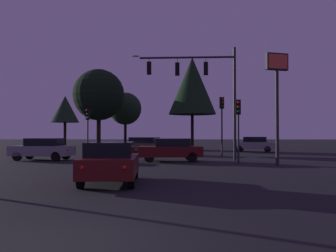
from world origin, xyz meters
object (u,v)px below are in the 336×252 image
car_crossing_left (171,149)px  car_far_lane (254,144)px  car_crossing_right (43,149)px  car_nearside_lane (111,162)px  store_sign_illuminated (277,83)px  traffic_signal_mast_arm (202,81)px  traffic_light_corner_left (222,115)px  tree_center_horizon (65,109)px  traffic_light_median (88,122)px  tree_behind_sign (125,109)px  traffic_light_corner_right (238,118)px  tree_left_far (192,86)px  tree_right_cluster (99,95)px  car_parked_lot (145,145)px

car_crossing_left → car_far_lane: size_ratio=0.97×
car_crossing_right → car_far_lane: same height
car_nearside_lane → car_far_lane: (10.25, 22.76, -0.00)m
store_sign_illuminated → traffic_signal_mast_arm: bearing=138.5°
traffic_light_corner_left → tree_center_horizon: bearing=133.1°
traffic_light_median → car_crossing_right: bearing=-120.0°
store_sign_illuminated → tree_behind_sign: bearing=120.5°
traffic_signal_mast_arm → car_nearside_lane: size_ratio=1.86×
car_crossing_right → traffic_signal_mast_arm: bearing=1.2°
car_nearside_lane → car_crossing_right: size_ratio=0.98×
traffic_light_corner_left → car_far_lane: traffic_light_corner_left is taller
car_crossing_left → tree_behind_sign: (-5.71, 17.73, 3.97)m
car_crossing_left → car_crossing_right: 8.91m
traffic_light_corner_right → car_crossing_right: bearing=168.6°
traffic_signal_mast_arm → car_nearside_lane: traffic_signal_mast_arm is taller
traffic_light_corner_left → car_crossing_right: bearing=-164.8°
car_nearside_lane → tree_left_far: tree_left_far is taller
store_sign_illuminated → tree_right_cluster: bearing=133.5°
traffic_light_median → traffic_signal_mast_arm: bearing=-21.4°
tree_center_horizon → tree_left_far: bearing=-27.8°
traffic_light_corner_left → car_crossing_right: size_ratio=1.09×
car_far_lane → car_parked_lot: same height
car_parked_lot → tree_right_cluster: 8.45m
traffic_light_corner_right → car_crossing_right: size_ratio=0.91×
car_crossing_left → tree_center_horizon: tree_center_horizon is taller
car_nearside_lane → tree_center_horizon: size_ratio=0.59×
car_far_lane → store_sign_illuminated: size_ratio=0.69×
car_crossing_right → tree_center_horizon: size_ratio=0.61×
tree_behind_sign → tree_center_horizon: (-9.41, 6.89, 0.44)m
tree_left_far → traffic_light_corner_right: bearing=-83.2°
car_crossing_right → tree_center_horizon: bearing=104.7°
traffic_light_corner_right → car_crossing_right: (-13.03, 2.62, -1.99)m
store_sign_illuminated → tree_center_horizon: (-21.40, 27.22, 0.39)m
traffic_light_corner_right → tree_right_cluster: size_ratio=0.47×
traffic_signal_mast_arm → car_far_lane: (6.05, 11.50, -4.67)m
car_crossing_left → car_far_lane: bearing=56.7°
traffic_light_corner_left → traffic_light_corner_right: size_ratio=1.20×
car_crossing_left → car_crossing_right: same height
car_crossing_left → traffic_signal_mast_arm: bearing=25.1°
car_nearside_lane → tree_behind_sign: bearing=97.5°
car_far_lane → tree_center_horizon: tree_center_horizon is taller
car_crossing_right → car_parked_lot: (6.50, 6.76, -0.00)m
tree_left_far → tree_behind_sign: bearing=164.3°
traffic_light_median → car_nearside_lane: (4.71, -14.74, -1.95)m
car_far_lane → tree_behind_sign: bearing=159.6°
car_parked_lot → store_sign_illuminated: size_ratio=0.72×
car_far_lane → tree_right_cluster: (-15.79, -0.53, 4.97)m
traffic_signal_mast_arm → car_crossing_left: (-2.19, -1.03, -4.67)m
tree_right_cluster → traffic_light_median: bearing=-83.7°
car_parked_lot → tree_left_far: tree_left_far is taller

